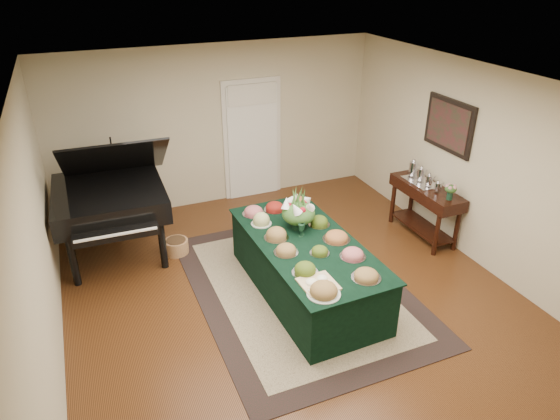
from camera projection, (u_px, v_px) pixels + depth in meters
name	position (u px, v px, depth m)	size (l,w,h in m)	color
ground	(289.00, 291.00, 6.52)	(6.00, 6.00, 0.00)	black
area_rug	(298.00, 287.00, 6.58)	(2.60, 3.63, 0.01)	black
kitchen_doorway	(253.00, 141.00, 8.69)	(1.05, 0.07, 2.10)	silver
buffet_table	(306.00, 267.00, 6.33)	(1.24, 2.51, 0.75)	black
food_platters	(304.00, 237.00, 6.17)	(1.05, 2.38, 0.13)	silver
cutting_board	(318.00, 281.00, 5.36)	(0.39, 0.39, 0.10)	tan
green_goblets	(302.00, 229.00, 6.26)	(0.11, 0.11, 0.18)	black
floral_centerpiece	(299.00, 209.00, 6.37)	(0.45, 0.45, 0.45)	black
grand_piano	(110.00, 197.00, 6.94)	(1.64, 1.83, 1.81)	black
wicker_basket	(177.00, 247.00, 7.30)	(0.34, 0.34, 0.21)	#94633B
mahogany_sideboard	(426.00, 198.00, 7.53)	(0.45, 1.30, 0.83)	black
tea_service	(423.00, 176.00, 7.50)	(0.34, 0.74, 0.30)	silver
pink_bouquet	(451.00, 189.00, 6.97)	(0.19, 0.19, 0.24)	black
wall_painting	(449.00, 125.00, 7.10)	(0.05, 0.95, 0.75)	black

